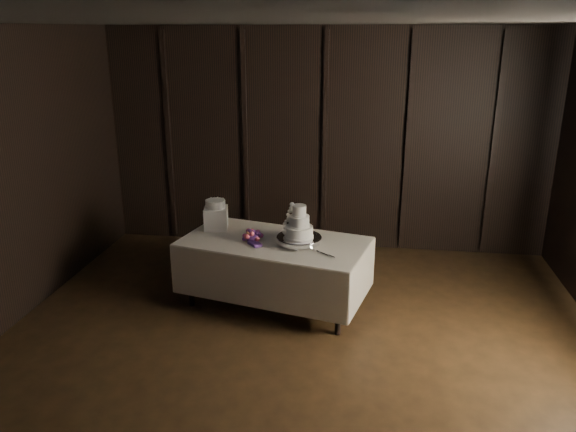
{
  "coord_description": "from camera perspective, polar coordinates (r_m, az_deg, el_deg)",
  "views": [
    {
      "loc": [
        0.59,
        -4.03,
        2.94
      ],
      "look_at": [
        -0.23,
        1.58,
        1.05
      ],
      "focal_mm": 35.0,
      "sensor_mm": 36.0,
      "label": 1
    }
  ],
  "objects": [
    {
      "name": "wedding_cake",
      "position": [
        5.9,
        0.87,
        -0.9
      ],
      "size": [
        0.32,
        0.29,
        0.35
      ],
      "rotation": [
        0.0,
        0.0,
        0.03
      ],
      "color": "white",
      "rests_on": "cake_stand"
    },
    {
      "name": "room",
      "position": [
        4.32,
        -0.02,
        -1.03
      ],
      "size": [
        6.08,
        7.08,
        3.08
      ],
      "color": "black",
      "rests_on": "ground"
    },
    {
      "name": "box_pedestal",
      "position": [
        6.48,
        -7.32,
        -0.21
      ],
      "size": [
        0.3,
        0.3,
        0.25
      ],
      "primitive_type": "cube",
      "rotation": [
        0.0,
        0.0,
        0.18
      ],
      "color": "white",
      "rests_on": "display_table"
    },
    {
      "name": "cake_knife",
      "position": [
        5.79,
        3.15,
        -3.65
      ],
      "size": [
        0.29,
        0.26,
        0.01
      ],
      "primitive_type": "cube",
      "rotation": [
        0.0,
        0.0,
        -0.72
      ],
      "color": "silver",
      "rests_on": "display_table"
    },
    {
      "name": "bouquet",
      "position": [
        6.08,
        -3.63,
        -2.04
      ],
      "size": [
        0.45,
        0.45,
        0.17
      ],
      "primitive_type": null,
      "rotation": [
        0.0,
        0.0,
        -0.85
      ],
      "color": "#BD414E",
      "rests_on": "display_table"
    },
    {
      "name": "small_cake",
      "position": [
        6.43,
        -7.38,
        1.23
      ],
      "size": [
        0.23,
        0.23,
        0.09
      ],
      "primitive_type": "cylinder",
      "rotation": [
        0.0,
        0.0,
        0.02
      ],
      "color": "white",
      "rests_on": "box_pedestal"
    },
    {
      "name": "cake_stand",
      "position": [
        5.97,
        1.13,
        -2.53
      ],
      "size": [
        0.5,
        0.5,
        0.09
      ],
      "primitive_type": "cylinder",
      "rotation": [
        0.0,
        0.0,
        0.03
      ],
      "color": "silver",
      "rests_on": "display_table"
    },
    {
      "name": "display_table",
      "position": [
        6.23,
        -1.37,
        -5.47
      ],
      "size": [
        2.18,
        1.47,
        0.76
      ],
      "rotation": [
        0.0,
        0.0,
        -0.23
      ],
      "color": "beige",
      "rests_on": "ground"
    }
  ]
}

